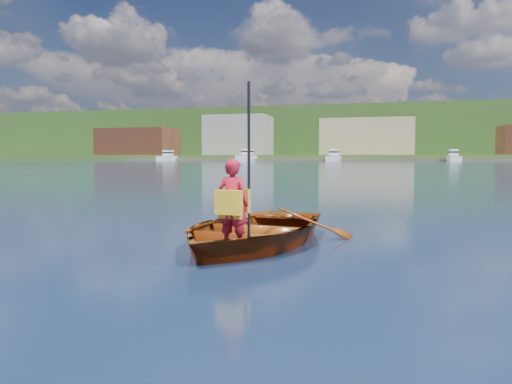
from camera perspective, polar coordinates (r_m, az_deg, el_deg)
The scene contains 8 objects.
ground at distance 7.31m, azimuth -5.72°, elevation -5.87°, with size 600.00×600.00×0.00m.
rowboat at distance 7.12m, azimuth -0.54°, elevation -4.38°, with size 2.98×3.82×0.72m.
child_paddler at distance 6.19m, azimuth -2.63°, elevation -1.32°, with size 0.45×0.38×2.09m.
shoreline at distance 243.53m, azimuth 14.49°, elevation 6.01°, with size 400.00×140.00×22.00m.
dock at distance 154.93m, azimuth 12.22°, elevation 3.60°, with size 160.04×5.98×0.80m.
waterfront_buildings at distance 172.17m, azimuth 11.65°, elevation 6.08°, with size 202.00×16.00×14.00m.
marina_yachts at distance 150.09m, azimuth 14.07°, elevation 3.90°, with size 143.52×12.63×4.05m.
hillside_trees at distance 240.74m, azimuth 14.05°, elevation 7.72°, with size 308.35×78.65×25.24m.
Camera 1 is at (2.56, -6.73, 1.25)m, focal length 35.00 mm.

